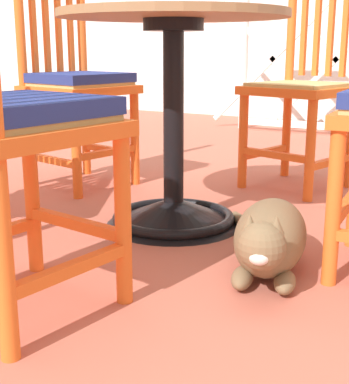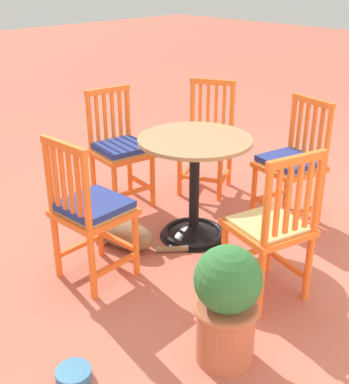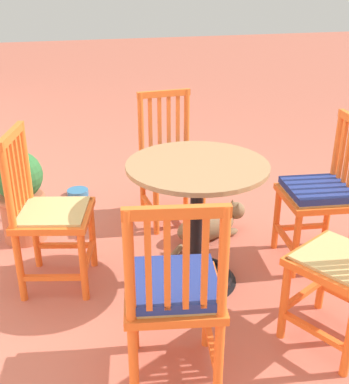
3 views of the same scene
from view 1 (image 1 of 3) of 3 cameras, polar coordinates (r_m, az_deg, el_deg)
ground_plane at (r=1.94m, az=0.51°, el=-4.09°), size 24.00×24.00×0.00m
cafe_table at (r=1.97m, az=-0.10°, el=4.69°), size 0.76×0.76×0.73m
orange_chair_near_fence at (r=2.59m, az=12.78°, el=9.96°), size 0.49×0.49×0.91m
orange_chair_facing_out at (r=2.60m, az=-9.82°, el=10.41°), size 0.47×0.47×0.91m
orange_chair_by_planter at (r=1.32m, az=-16.57°, el=6.50°), size 0.45×0.45×0.91m
tabby_cat at (r=1.60m, az=9.40°, el=-4.73°), size 0.43×0.67×0.23m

